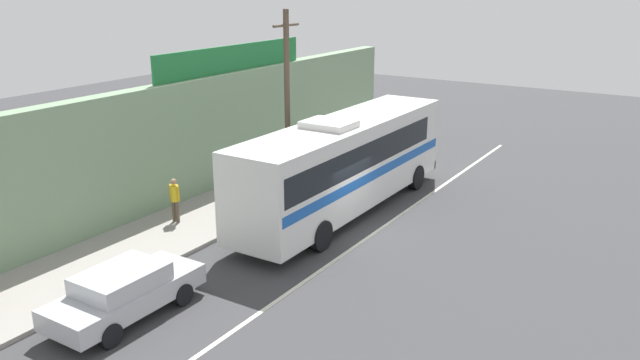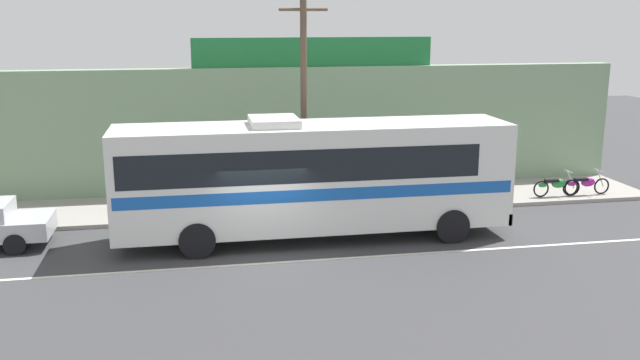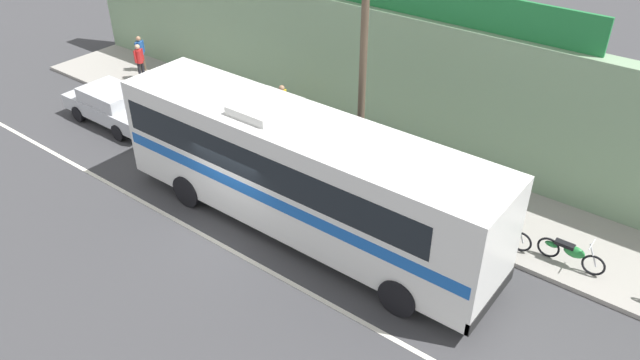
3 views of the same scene
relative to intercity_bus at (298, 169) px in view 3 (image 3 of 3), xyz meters
name	(u,v)px [view 3 (image 3 of 3)]	position (x,y,z in m)	size (l,w,h in m)	color
ground_plane	(233,227)	(-1.58, -1.18, -2.07)	(70.00, 70.00, 0.00)	#3A3A3D
sidewalk_slab	(336,154)	(-1.58, 4.02, -2.00)	(30.00, 3.60, 0.14)	gray
storefront_facade	(373,73)	(-1.58, 6.17, 0.33)	(30.00, 0.70, 4.80)	gray
storefront_billboard	(454,6)	(1.20, 6.17, 3.28)	(9.20, 0.12, 1.10)	#1E7538
road_center_stripe	(213,240)	(-1.58, -1.98, -2.06)	(30.00, 0.14, 0.01)	silver
intercity_bus	(298,169)	(0.00, 0.00, 0.00)	(11.87, 2.63, 3.78)	silver
parked_car	(114,105)	(-9.88, 0.89, -1.33)	(4.27, 1.85, 1.37)	#B7BABF
utility_pole	(363,77)	(0.24, 2.73, 1.88)	(1.60, 0.22, 7.35)	brown
motorcycle_orange	(570,252)	(6.90, 3.02, -1.50)	(1.82, 0.56, 0.94)	black
motorcycle_purple	(497,229)	(4.93, 2.80, -1.50)	(1.96, 0.56, 0.94)	black
pedestrian_near_shop	(282,102)	(-4.42, 4.45, -0.98)	(0.30, 0.48, 1.63)	brown
pedestrian_far_right	(139,59)	(-12.08, 3.92, -1.00)	(0.30, 0.48, 1.60)	black
pedestrian_far_left	(140,51)	(-12.80, 4.55, -0.99)	(0.30, 0.48, 1.62)	brown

